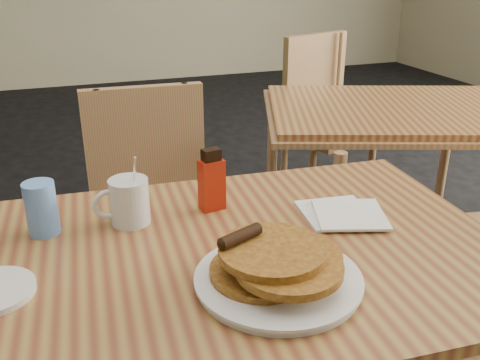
% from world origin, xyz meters
% --- Properties ---
extents(main_table, '(1.23, 0.87, 0.75)m').
position_xyz_m(main_table, '(-0.00, -0.08, 0.71)').
color(main_table, olive).
rests_on(main_table, floor).
extents(neighbor_table, '(1.32, 1.10, 0.75)m').
position_xyz_m(neighbor_table, '(1.02, 0.74, 0.71)').
color(neighbor_table, olive).
rests_on(neighbor_table, floor).
extents(chair_main_far, '(0.43, 0.43, 0.90)m').
position_xyz_m(chair_main_far, '(-0.02, 0.68, 0.54)').
color(chair_main_far, '#B27753').
rests_on(chair_main_far, floor).
extents(chair_neighbor_far, '(0.52, 0.53, 0.92)m').
position_xyz_m(chair_neighbor_far, '(1.03, 1.48, 0.55)').
color(chair_neighbor_far, '#B27753').
rests_on(chair_neighbor_far, floor).
extents(pancake_plate, '(0.31, 0.31, 0.10)m').
position_xyz_m(pancake_plate, '(0.04, -0.22, 0.78)').
color(pancake_plate, silver).
rests_on(pancake_plate, main_table).
extents(coffee_mug, '(0.12, 0.09, 0.16)m').
position_xyz_m(coffee_mug, '(-0.18, 0.11, 0.80)').
color(coffee_mug, silver).
rests_on(coffee_mug, main_table).
extents(syrup_bottle, '(0.06, 0.05, 0.15)m').
position_xyz_m(syrup_bottle, '(0.02, 0.12, 0.82)').
color(syrup_bottle, maroon).
rests_on(syrup_bottle, main_table).
extents(napkin_stack, '(0.20, 0.21, 0.01)m').
position_xyz_m(napkin_stack, '(0.29, -0.02, 0.76)').
color(napkin_stack, white).
rests_on(napkin_stack, main_table).
extents(blue_tumbler, '(0.08, 0.08, 0.12)m').
position_xyz_m(blue_tumbler, '(-0.36, 0.13, 0.81)').
color(blue_tumbler, '#6196E3').
rests_on(blue_tumbler, main_table).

